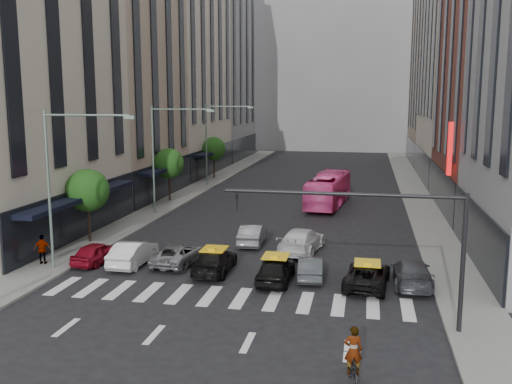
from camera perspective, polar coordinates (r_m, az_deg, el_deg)
The scene contains 33 objects.
ground at distance 27.40m, azimuth -3.47°, elevation -11.52°, with size 160.00×160.00×0.00m, color black.
sidewalk_left at distance 58.45m, azimuth -7.02°, elevation -0.22°, with size 3.00×96.00×0.15m, color slate.
sidewalk_right at distance 55.83m, azimuth 16.04°, elevation -0.97°, with size 3.00×96.00×0.15m, color slate.
building_left_a at distance 43.00m, azimuth -22.88°, elevation 14.33°, with size 8.00×18.00×28.00m, color beige.
building_left_b at distance 57.80m, azimuth -13.19°, elevation 11.37°, with size 8.00×16.00×24.00m, color tan.
building_left_c at distance 75.01m, azimuth -7.53°, elevation 15.63°, with size 8.00×20.00×36.00m, color beige.
building_left_d at distance 92.93m, azimuth -3.68°, elevation 12.61°, with size 8.00×18.00×30.00m, color gray.
building_right_b at distance 52.91m, azimuth 23.05°, elevation 12.17°, with size 8.00×18.00×26.00m, color brown.
building_right_c at distance 72.26m, azimuth 20.23°, elevation 16.98°, with size 8.00×20.00×40.00m, color beige.
building_right_d at distance 90.47m, azimuth 18.11°, elevation 11.63°, with size 8.00×18.00×28.00m, color tan.
building_far at distance 110.26m, azimuth 7.89°, elevation 13.60°, with size 30.00×10.00×36.00m, color gray.
tree_near at distance 39.76m, azimuth -16.49°, elevation 0.15°, with size 2.88×2.88×4.95m.
tree_mid at distance 54.30m, azimuth -8.70°, elevation 2.82°, with size 2.88×2.88×4.95m.
tree_far at distance 69.49m, azimuth -4.25°, elevation 4.33°, with size 2.88×2.88×4.95m.
streetlamp_near at distance 33.40m, azimuth -18.72°, elevation 2.25°, with size 5.38×0.25×9.00m.
streetlamp_mid at distance 47.87m, azimuth -9.21°, elevation 4.65°, with size 5.38×0.25×9.00m.
streetlamp_far at distance 63.09m, azimuth -4.17°, elevation 5.86°, with size 5.38×0.25×9.00m.
traffic_signal at distance 24.37m, azimuth 13.63°, elevation -3.44°, with size 10.10×0.20×6.00m.
liberty_sign at distance 45.33m, azimuth 18.82°, elevation 4.13°, with size 0.30×0.70×4.00m.
car_red at distance 35.51m, azimuth -15.68°, elevation -5.87°, with size 1.51×3.76×1.28m, color maroon.
car_white_front at distance 34.59m, azimuth -12.18°, elevation -5.98°, with size 1.54×4.43×1.46m, color silver.
car_silver at distance 34.28m, azimuth -7.75°, elevation -6.17°, with size 2.07×4.49×1.25m, color gray.
taxi_left at distance 32.50m, azimuth -4.18°, elevation -6.89°, with size 1.89×4.66×1.35m, color black.
taxi_center at distance 30.73m, azimuth 1.99°, elevation -7.74°, with size 1.70×4.22×1.44m, color black.
car_grey_mid at distance 31.58m, azimuth 5.46°, elevation -7.51°, with size 1.30×3.73×1.23m, color #3C4043.
taxi_right at distance 30.57m, azimuth 11.05°, elevation -8.16°, with size 2.13×4.61×1.28m, color black.
car_grey_curb at distance 31.33m, azimuth 15.30°, elevation -7.79°, with size 1.95×4.80×1.39m, color #3C3E43.
car_row2_left at distance 38.48m, azimuth -0.34°, elevation -4.24°, with size 1.47×4.22×1.39m, color gray.
car_row2_right at distance 36.67m, azimuth 4.57°, elevation -4.84°, with size 2.16×5.31×1.54m, color white.
bus at distance 52.31m, azimuth 7.26°, elevation 0.21°, with size 2.49×10.63×2.96m, color #F64899.
motorcycle at distance 21.06m, azimuth 9.65°, elevation -17.02°, with size 0.60×1.73×0.91m, color black.
rider at distance 20.50m, azimuth 9.76°, elevation -13.66°, with size 0.65×0.42×1.77m, color gray.
pedestrian_far at distance 35.73m, azimuth -20.57°, elevation -5.40°, with size 1.02×0.42×1.74m, color gray.
Camera 1 is at (6.50, -24.76, 9.78)m, focal length 40.00 mm.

